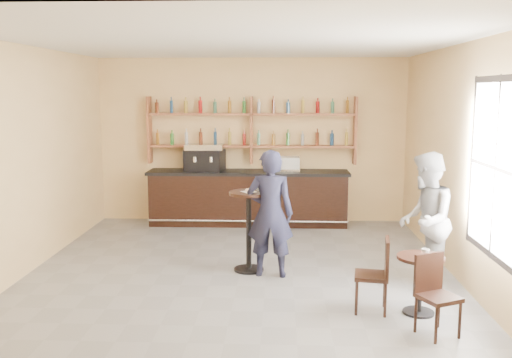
{
  "coord_description": "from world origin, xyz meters",
  "views": [
    {
      "loc": [
        0.57,
        -7.68,
        2.56
      ],
      "look_at": [
        0.2,
        0.8,
        1.25
      ],
      "focal_mm": 40.0,
      "sensor_mm": 36.0,
      "label": 1
    }
  ],
  "objects_px": {
    "cafe_table": "(420,285)",
    "bar_counter": "(248,198)",
    "pedestal_table": "(249,231)",
    "chair_south": "(439,297)",
    "patron_second": "(425,221)",
    "espresso_machine": "(205,157)",
    "pastry_case": "(288,164)",
    "man_main": "(270,213)",
    "chair_west": "(371,275)"
  },
  "relations": [
    {
      "from": "man_main",
      "to": "pastry_case",
      "type": "bearing_deg",
      "value": -91.09
    },
    {
      "from": "chair_west",
      "to": "cafe_table",
      "type": "bearing_deg",
      "value": 93.44
    },
    {
      "from": "bar_counter",
      "to": "patron_second",
      "type": "bearing_deg",
      "value": -54.4
    },
    {
      "from": "cafe_table",
      "to": "bar_counter",
      "type": "bearing_deg",
      "value": 116.79
    },
    {
      "from": "cafe_table",
      "to": "chair_west",
      "type": "relative_size",
      "value": 0.78
    },
    {
      "from": "bar_counter",
      "to": "cafe_table",
      "type": "xyz_separation_m",
      "value": [
        2.24,
        -4.43,
        -0.18
      ]
    },
    {
      "from": "man_main",
      "to": "chair_west",
      "type": "bearing_deg",
      "value": 137.89
    },
    {
      "from": "chair_west",
      "to": "patron_second",
      "type": "bearing_deg",
      "value": 145.73
    },
    {
      "from": "chair_south",
      "to": "patron_second",
      "type": "height_order",
      "value": "patron_second"
    },
    {
      "from": "pedestal_table",
      "to": "man_main",
      "type": "distance_m",
      "value": 0.49
    },
    {
      "from": "pedestal_table",
      "to": "patron_second",
      "type": "height_order",
      "value": "patron_second"
    },
    {
      "from": "pedestal_table",
      "to": "chair_south",
      "type": "bearing_deg",
      "value": -45.05
    },
    {
      "from": "espresso_machine",
      "to": "chair_south",
      "type": "xyz_separation_m",
      "value": [
        3.13,
        -5.03,
        -0.87
      ]
    },
    {
      "from": "chair_west",
      "to": "espresso_machine",
      "type": "bearing_deg",
      "value": -141.39
    },
    {
      "from": "bar_counter",
      "to": "pastry_case",
      "type": "height_order",
      "value": "pastry_case"
    },
    {
      "from": "pedestal_table",
      "to": "chair_west",
      "type": "distance_m",
      "value": 2.12
    },
    {
      "from": "bar_counter",
      "to": "chair_west",
      "type": "height_order",
      "value": "bar_counter"
    },
    {
      "from": "espresso_machine",
      "to": "man_main",
      "type": "xyz_separation_m",
      "value": [
        1.32,
        -3.12,
        -0.41
      ]
    },
    {
      "from": "bar_counter",
      "to": "chair_west",
      "type": "bearing_deg",
      "value": -68.94
    },
    {
      "from": "cafe_table",
      "to": "patron_second",
      "type": "distance_m",
      "value": 1.11
    },
    {
      "from": "chair_west",
      "to": "patron_second",
      "type": "distance_m",
      "value": 1.29
    },
    {
      "from": "man_main",
      "to": "patron_second",
      "type": "bearing_deg",
      "value": 173.52
    },
    {
      "from": "espresso_machine",
      "to": "pedestal_table",
      "type": "relative_size",
      "value": 0.62
    },
    {
      "from": "man_main",
      "to": "patron_second",
      "type": "height_order",
      "value": "patron_second"
    },
    {
      "from": "bar_counter",
      "to": "man_main",
      "type": "relative_size",
      "value": 2.17
    },
    {
      "from": "espresso_machine",
      "to": "pastry_case",
      "type": "relative_size",
      "value": 1.58
    },
    {
      "from": "man_main",
      "to": "bar_counter",
      "type": "bearing_deg",
      "value": -77.25
    },
    {
      "from": "pastry_case",
      "to": "cafe_table",
      "type": "distance_m",
      "value": 4.75
    },
    {
      "from": "bar_counter",
      "to": "cafe_table",
      "type": "distance_m",
      "value": 4.97
    },
    {
      "from": "cafe_table",
      "to": "chair_south",
      "type": "xyz_separation_m",
      "value": [
        0.05,
        -0.6,
        0.08
      ]
    },
    {
      "from": "espresso_machine",
      "to": "patron_second",
      "type": "height_order",
      "value": "patron_second"
    },
    {
      "from": "pedestal_table",
      "to": "man_main",
      "type": "bearing_deg",
      "value": -34.65
    },
    {
      "from": "bar_counter",
      "to": "pastry_case",
      "type": "xyz_separation_m",
      "value": [
        0.76,
        0.0,
        0.66
      ]
    },
    {
      "from": "cafe_table",
      "to": "chair_west",
      "type": "height_order",
      "value": "chair_west"
    },
    {
      "from": "pastry_case",
      "to": "pedestal_table",
      "type": "relative_size",
      "value": 0.4
    },
    {
      "from": "pedestal_table",
      "to": "patron_second",
      "type": "xyz_separation_m",
      "value": [
        2.33,
        -0.59,
        0.32
      ]
    },
    {
      "from": "espresso_machine",
      "to": "man_main",
      "type": "relative_size",
      "value": 0.4
    },
    {
      "from": "bar_counter",
      "to": "chair_south",
      "type": "height_order",
      "value": "bar_counter"
    },
    {
      "from": "chair_west",
      "to": "chair_south",
      "type": "distance_m",
      "value": 0.88
    },
    {
      "from": "pastry_case",
      "to": "chair_west",
      "type": "bearing_deg",
      "value": -69.24
    },
    {
      "from": "pastry_case",
      "to": "cafe_table",
      "type": "xyz_separation_m",
      "value": [
        1.48,
        -4.43,
        -0.83
      ]
    },
    {
      "from": "espresso_machine",
      "to": "pastry_case",
      "type": "distance_m",
      "value": 1.6
    },
    {
      "from": "pedestal_table",
      "to": "chair_west",
      "type": "height_order",
      "value": "pedestal_table"
    },
    {
      "from": "espresso_machine",
      "to": "man_main",
      "type": "bearing_deg",
      "value": -57.42
    },
    {
      "from": "pastry_case",
      "to": "patron_second",
      "type": "height_order",
      "value": "patron_second"
    },
    {
      "from": "man_main",
      "to": "espresso_machine",
      "type": "bearing_deg",
      "value": -63.09
    },
    {
      "from": "bar_counter",
      "to": "man_main",
      "type": "bearing_deg",
      "value": -81.28
    },
    {
      "from": "espresso_machine",
      "to": "chair_west",
      "type": "xyz_separation_m",
      "value": [
        2.53,
        -4.38,
        -0.86
      ]
    },
    {
      "from": "bar_counter",
      "to": "pedestal_table",
      "type": "xyz_separation_m",
      "value": [
        0.17,
        -2.91,
        0.06
      ]
    },
    {
      "from": "pastry_case",
      "to": "espresso_machine",
      "type": "bearing_deg",
      "value": -171.2
    }
  ]
}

